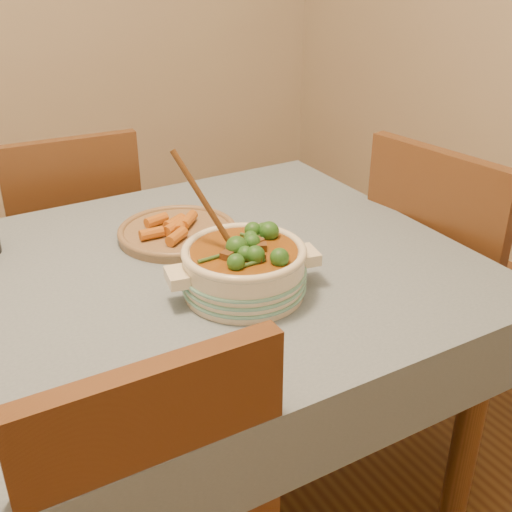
{
  "coord_description": "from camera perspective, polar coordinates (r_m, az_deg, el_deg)",
  "views": [
    {
      "loc": [
        -0.35,
        -1.23,
        1.48
      ],
      "look_at": [
        0.26,
        -0.17,
        0.85
      ],
      "focal_mm": 45.0,
      "sensor_mm": 36.0,
      "label": 1
    }
  ],
  "objects": [
    {
      "name": "dining_table",
      "position": [
        1.52,
        -11.92,
        -5.89
      ],
      "size": [
        1.68,
        1.08,
        0.76
      ],
      "color": "brown",
      "rests_on": "floor"
    },
    {
      "name": "stew_casserole",
      "position": [
        1.39,
        -1.09,
        -0.84
      ],
      "size": [
        0.35,
        0.31,
        0.32
      ],
      "rotation": [
        0.0,
        0.0,
        -0.18
      ],
      "color": "#F0E6C9",
      "rests_on": "dining_table"
    },
    {
      "name": "fried_plate",
      "position": [
        1.68,
        -7.0,
        2.3
      ],
      "size": [
        0.4,
        0.4,
        0.05
      ],
      "rotation": [
        0.0,
        0.0,
        0.43
      ],
      "color": "#987754",
      "rests_on": "dining_table"
    },
    {
      "name": "chair_far",
      "position": [
        2.3,
        -15.73,
        1.31
      ],
      "size": [
        0.45,
        0.45,
        0.91
      ],
      "rotation": [
        0.0,
        0.0,
        3.07
      ],
      "color": "brown",
      "rests_on": "floor"
    },
    {
      "name": "chair_right",
      "position": [
        2.01,
        16.71,
        -1.73
      ],
      "size": [
        0.51,
        0.51,
        0.96
      ],
      "rotation": [
        0.0,
        0.0,
        1.73
      ],
      "color": "brown",
      "rests_on": "floor"
    }
  ]
}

